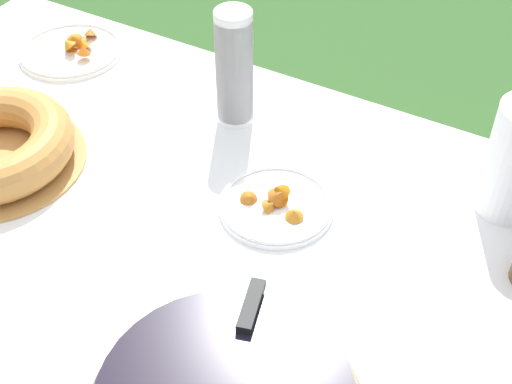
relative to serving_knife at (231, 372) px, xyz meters
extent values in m
cube|color=#A87A47|center=(-0.23, 0.21, -0.09)|extent=(1.65, 1.04, 0.03)
cylinder|color=#A87A47|center=(-0.99, 0.66, -0.46)|extent=(0.06, 0.06, 0.71)
cube|color=white|center=(-0.23, 0.21, -0.07)|extent=(1.66, 1.05, 0.00)
cube|color=white|center=(-0.23, 0.73, -0.12)|extent=(1.66, 0.00, 0.10)
cube|color=black|center=(-0.03, 0.11, 0.00)|extent=(0.05, 0.09, 0.01)
cylinder|color=white|center=(-0.32, 0.54, -0.02)|extent=(0.07, 0.07, 0.09)
cylinder|color=white|center=(-0.32, 0.54, 0.00)|extent=(0.07, 0.07, 0.09)
cylinder|color=white|center=(-0.32, 0.54, 0.01)|extent=(0.07, 0.07, 0.09)
cylinder|color=white|center=(-0.32, 0.54, 0.02)|extent=(0.07, 0.07, 0.09)
cylinder|color=white|center=(-0.32, 0.54, 0.04)|extent=(0.07, 0.07, 0.09)
cylinder|color=white|center=(-0.32, 0.54, 0.05)|extent=(0.07, 0.07, 0.09)
cylinder|color=white|center=(-0.32, 0.54, 0.06)|extent=(0.07, 0.07, 0.09)
cylinder|color=white|center=(-0.32, 0.54, 0.08)|extent=(0.07, 0.07, 0.09)
cylinder|color=white|center=(-0.32, 0.54, 0.09)|extent=(0.07, 0.07, 0.09)
cylinder|color=white|center=(-0.32, 0.54, 0.10)|extent=(0.07, 0.07, 0.09)
cylinder|color=white|center=(-0.32, 0.54, 0.11)|extent=(0.07, 0.07, 0.09)
cylinder|color=white|center=(-0.32, 0.54, 0.13)|extent=(0.07, 0.07, 0.09)
torus|color=white|center=(-0.32, 0.54, 0.18)|extent=(0.07, 0.07, 0.01)
cylinder|color=white|center=(-0.12, 0.36, -0.06)|extent=(0.20, 0.20, 0.01)
torus|color=white|center=(-0.12, 0.36, -0.05)|extent=(0.20, 0.20, 0.01)
cone|color=#AB5F19|center=(-0.17, 0.34, -0.04)|extent=(0.05, 0.04, 0.03)
cone|color=#AA590B|center=(-0.12, 0.36, -0.03)|extent=(0.04, 0.05, 0.04)
cone|color=#BA721E|center=(-0.08, 0.34, -0.04)|extent=(0.03, 0.04, 0.02)
cone|color=#B5671C|center=(-0.13, 0.34, -0.04)|extent=(0.04, 0.04, 0.04)
cone|color=#AE5A19|center=(-0.12, 0.36, -0.03)|extent=(0.05, 0.05, 0.04)
cone|color=#B65209|center=(-0.12, 0.36, -0.04)|extent=(0.04, 0.04, 0.03)
cylinder|color=white|center=(-0.76, 0.57, -0.06)|extent=(0.23, 0.23, 0.01)
torus|color=white|center=(-0.76, 0.57, -0.05)|extent=(0.23, 0.23, 0.01)
cone|color=#A6420D|center=(-0.76, 0.57, -0.04)|extent=(0.04, 0.03, 0.02)
cone|color=#A7510B|center=(-0.76, 0.56, -0.03)|extent=(0.04, 0.04, 0.03)
cone|color=#AE5817|center=(-0.76, 0.63, -0.04)|extent=(0.05, 0.05, 0.04)
cone|color=#BD6919|center=(-0.76, 0.58, -0.03)|extent=(0.04, 0.05, 0.05)
cone|color=#C15C17|center=(-0.71, 0.55, -0.03)|extent=(0.04, 0.04, 0.02)
cone|color=#C56312|center=(-0.76, 0.57, -0.04)|extent=(0.04, 0.04, 0.03)
cone|color=#BD7517|center=(-0.76, 0.55, -0.03)|extent=(0.04, 0.04, 0.04)
cone|color=#C85E0C|center=(-0.74, 0.58, -0.04)|extent=(0.05, 0.05, 0.04)
cone|color=orange|center=(-0.76, 0.59, -0.04)|extent=(0.06, 0.05, 0.04)
camera|label=1|loc=(0.28, -0.43, 0.81)|focal=50.00mm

